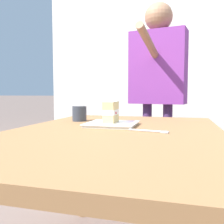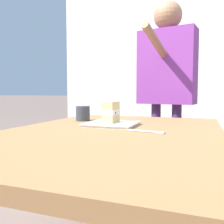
{
  "view_description": "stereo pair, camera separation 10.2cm",
  "coord_description": "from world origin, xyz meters",
  "px_view_note": "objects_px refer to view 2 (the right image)",
  "views": [
    {
      "loc": [
        -1.02,
        -0.26,
        0.89
      ],
      "look_at": [
        0.14,
        0.05,
        0.8
      ],
      "focal_mm": 39.53,
      "sensor_mm": 36.0,
      "label": 1
    },
    {
      "loc": [
        -0.99,
        -0.36,
        0.89
      ],
      "look_at": [
        0.14,
        0.05,
        0.8
      ],
      "focal_mm": 39.53,
      "sensor_mm": 36.0,
      "label": 2
    }
  ],
  "objects_px": {
    "patio_table": "(112,153)",
    "diner_person": "(167,71)",
    "dessert_plate": "(112,124)",
    "cake_slice": "(111,112)",
    "dessert_fork": "(147,132)",
    "coffee_cup": "(83,113)"
  },
  "relations": [
    {
      "from": "patio_table",
      "to": "dessert_plate",
      "type": "bearing_deg",
      "value": 19.51
    },
    {
      "from": "dessert_plate",
      "to": "dessert_fork",
      "type": "height_order",
      "value": "dessert_plate"
    },
    {
      "from": "patio_table",
      "to": "coffee_cup",
      "type": "height_order",
      "value": "coffee_cup"
    },
    {
      "from": "cake_slice",
      "to": "coffee_cup",
      "type": "bearing_deg",
      "value": 57.54
    },
    {
      "from": "coffee_cup",
      "to": "patio_table",
      "type": "bearing_deg",
      "value": -135.78
    },
    {
      "from": "coffee_cup",
      "to": "cake_slice",
      "type": "bearing_deg",
      "value": -122.46
    },
    {
      "from": "coffee_cup",
      "to": "diner_person",
      "type": "relative_size",
      "value": 0.05
    },
    {
      "from": "dessert_plate",
      "to": "cake_slice",
      "type": "relative_size",
      "value": 2.1
    },
    {
      "from": "patio_table",
      "to": "coffee_cup",
      "type": "distance_m",
      "value": 0.43
    },
    {
      "from": "dessert_fork",
      "to": "patio_table",
      "type": "bearing_deg",
      "value": 87.59
    },
    {
      "from": "dessert_plate",
      "to": "dessert_fork",
      "type": "xyz_separation_m",
      "value": [
        -0.15,
        -0.21,
        -0.0
      ]
    },
    {
      "from": "cake_slice",
      "to": "dessert_fork",
      "type": "bearing_deg",
      "value": -125.84
    },
    {
      "from": "patio_table",
      "to": "diner_person",
      "type": "bearing_deg",
      "value": -5.97
    },
    {
      "from": "dessert_plate",
      "to": "diner_person",
      "type": "distance_m",
      "value": 0.91
    },
    {
      "from": "cake_slice",
      "to": "dessert_fork",
      "type": "xyz_separation_m",
      "value": [
        -0.16,
        -0.22,
        -0.06
      ]
    },
    {
      "from": "patio_table",
      "to": "dessert_fork",
      "type": "relative_size",
      "value": 7.78
    },
    {
      "from": "dessert_plate",
      "to": "patio_table",
      "type": "bearing_deg",
      "value": -160.49
    },
    {
      "from": "diner_person",
      "to": "dessert_plate",
      "type": "bearing_deg",
      "value": 169.59
    },
    {
      "from": "cake_slice",
      "to": "dessert_fork",
      "type": "relative_size",
      "value": 0.67
    },
    {
      "from": "dessert_plate",
      "to": "cake_slice",
      "type": "height_order",
      "value": "cake_slice"
    },
    {
      "from": "dessert_plate",
      "to": "diner_person",
      "type": "relative_size",
      "value": 0.15
    },
    {
      "from": "patio_table",
      "to": "dessert_plate",
      "type": "xyz_separation_m",
      "value": [
        0.14,
        0.05,
        0.11
      ]
    }
  ]
}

